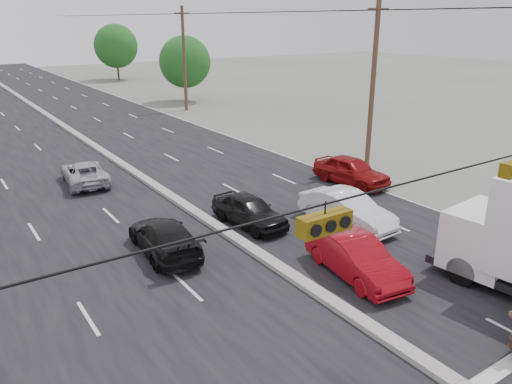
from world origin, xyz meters
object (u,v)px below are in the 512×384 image
at_px(queue_car_b, 347,210).
at_px(queue_car_e, 351,171).
at_px(utility_pole_right_b, 373,85).
at_px(tree_right_mid, 185,62).
at_px(queue_car_a, 249,211).
at_px(utility_pole_right_c, 184,58).
at_px(oncoming_near, 165,238).
at_px(tree_right_far, 116,46).
at_px(oncoming_far, 84,173).
at_px(red_sedan, 356,258).

bearing_deg(queue_car_b, queue_car_e, 40.70).
xyz_separation_m(utility_pole_right_b, tree_right_mid, (2.50, 30.00, -0.77)).
xyz_separation_m(queue_car_a, queue_car_e, (7.94, 1.76, 0.08)).
distance_m(queue_car_b, queue_car_e, 6.15).
distance_m(utility_pole_right_c, oncoming_near, 33.24).
bearing_deg(utility_pole_right_b, queue_car_e, -149.81).
xyz_separation_m(tree_right_far, queue_car_e, (-6.66, -56.84, -4.18)).
bearing_deg(oncoming_far, queue_car_b, 128.19).
xyz_separation_m(utility_pole_right_c, queue_car_a, (-11.10, -28.60, -4.41)).
height_order(tree_right_far, queue_car_a, tree_right_far).
relative_size(utility_pole_right_c, queue_car_b, 2.12).
relative_size(utility_pole_right_b, queue_car_e, 2.18).
distance_m(queue_car_a, oncoming_far, 11.02).
relative_size(tree_right_far, queue_car_e, 1.78).
xyz_separation_m(utility_pole_right_b, queue_car_a, (-11.10, -3.60, -4.41)).
bearing_deg(queue_car_a, red_sedan, -89.41).
relative_size(queue_car_a, queue_car_e, 0.89).
relative_size(red_sedan, queue_car_e, 0.97).
height_order(utility_pole_right_b, utility_pole_right_c, same).
bearing_deg(red_sedan, utility_pole_right_c, 81.06).
distance_m(tree_right_mid, queue_car_b, 37.66).
bearing_deg(queue_car_e, tree_right_mid, 73.80).
bearing_deg(utility_pole_right_c, utility_pole_right_b, -90.00).
bearing_deg(utility_pole_right_c, queue_car_a, -111.21).
height_order(utility_pole_right_c, tree_right_mid, utility_pole_right_c).
bearing_deg(oncoming_near, oncoming_far, -84.77).
xyz_separation_m(tree_right_far, oncoming_near, (-18.91, -59.11, -4.28)).
distance_m(tree_right_far, queue_car_b, 62.25).
relative_size(utility_pole_right_b, tree_right_mid, 1.40).
height_order(tree_right_far, queue_car_e, tree_right_far).
distance_m(tree_right_far, oncoming_near, 62.21).
bearing_deg(tree_right_far, utility_pole_right_b, -93.64).
bearing_deg(queue_car_a, oncoming_far, 108.50).
relative_size(queue_car_a, oncoming_far, 0.89).
bearing_deg(red_sedan, utility_pole_right_b, 50.44).
bearing_deg(queue_car_b, oncoming_near, 162.37).
height_order(utility_pole_right_c, queue_car_a, utility_pole_right_c).
xyz_separation_m(utility_pole_right_b, tree_right_far, (3.50, 55.00, -0.15)).
xyz_separation_m(utility_pole_right_c, queue_car_e, (-3.16, -26.84, -4.33)).
xyz_separation_m(utility_pole_right_b, utility_pole_right_c, (0.00, 25.00, 0.00)).
distance_m(red_sedan, oncoming_far, 16.89).
bearing_deg(utility_pole_right_b, tree_right_far, 86.36).
bearing_deg(queue_car_a, utility_pole_right_c, 63.83).
height_order(tree_right_mid, tree_right_far, tree_right_far).
height_order(utility_pole_right_b, queue_car_a, utility_pole_right_b).
height_order(utility_pole_right_b, red_sedan, utility_pole_right_b).
distance_m(queue_car_e, oncoming_near, 12.46).
bearing_deg(tree_right_far, queue_car_e, -96.68).
distance_m(utility_pole_right_b, tree_right_mid, 30.11).
distance_m(tree_right_far, queue_car_e, 57.38).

